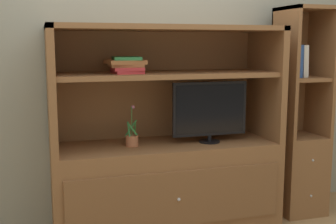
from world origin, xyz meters
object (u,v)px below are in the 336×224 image
Objects in this scene: tv_monitor at (210,110)px; bookshelf_tall at (298,143)px; upright_book_row at (296,62)px; magazine_stack at (126,65)px; media_console at (166,166)px; potted_plant at (132,139)px.

bookshelf_tall is (0.85, 0.07, -0.33)m from tv_monitor.
bookshelf_tall is at bearing 7.93° from upright_book_row.
media_console is at bearing 1.84° from magazine_stack.
tv_monitor is (0.33, -0.07, 0.43)m from media_console.
potted_plant is at bearing 175.17° from tv_monitor.
upright_book_row is (0.78, 0.06, 0.36)m from tv_monitor.
tv_monitor is 0.91m from bookshelf_tall.
media_console reaches higher than upright_book_row.
potted_plant is 1.45m from bookshelf_tall.
bookshelf_tall reaches higher than tv_monitor.
upright_book_row is at bearing -0.29° from media_console.
tv_monitor is 1.81× the size of magazine_stack.
bookshelf_tall is 0.69m from upright_book_row.
potted_plant is 0.93× the size of magazine_stack.
bookshelf_tall is 6.55× the size of upright_book_row.
tv_monitor is at bearing -175.30° from upright_book_row.
upright_book_row is (1.42, 0.00, 0.00)m from magazine_stack.
magazine_stack is 0.19× the size of bookshelf_tall.
magazine_stack is at bearing -178.16° from media_console.
potted_plant is 1.16× the size of upright_book_row.
magazine_stack is (-0.03, 0.01, 0.55)m from potted_plant.
tv_monitor is at bearing -175.06° from bookshelf_tall.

